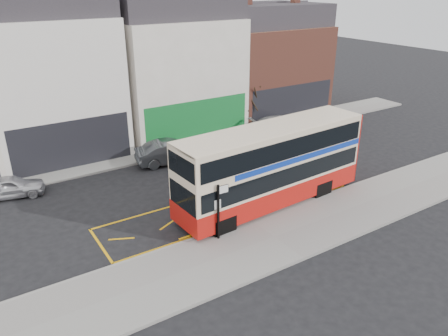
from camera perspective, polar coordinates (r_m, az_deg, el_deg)
ground at (r=22.32m, az=2.86°, el=-6.60°), size 120.00×120.00×0.00m
pavement at (r=20.73m, az=6.59°, el=-9.08°), size 40.00×4.00×0.15m
kerb at (r=22.02m, az=3.43°, el=-6.84°), size 40.00×0.15×0.15m
far_pavement at (r=31.01m, az=-8.96°, el=2.23°), size 50.00×3.00×0.15m
road_markings at (r=23.47m, az=0.60°, el=-4.94°), size 14.00×3.40×0.01m
terrace_left at (r=31.72m, az=-21.91°, el=11.22°), size 8.00×8.01×11.80m
terrace_green_shop at (r=34.57m, az=-6.88°, el=13.18°), size 9.00×8.01×11.30m
terrace_right at (r=39.36m, az=5.33°, el=13.77°), size 9.00×8.01×10.30m
double_decker_bus at (r=22.86m, az=6.33°, el=0.44°), size 10.99×3.10×4.34m
bus_stop_post at (r=19.65m, az=-0.61°, el=-5.00°), size 0.68×0.12×2.73m
car_silver at (r=26.89m, az=-26.20°, el=-2.21°), size 3.85×2.25×1.23m
car_grey at (r=28.78m, az=-6.85°, el=2.12°), size 4.85×2.39×1.53m
car_white at (r=34.30m, az=7.39°, el=5.55°), size 5.19×2.93×1.42m
street_tree_right at (r=34.60m, az=3.49°, el=9.97°), size 2.11×2.11×4.55m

